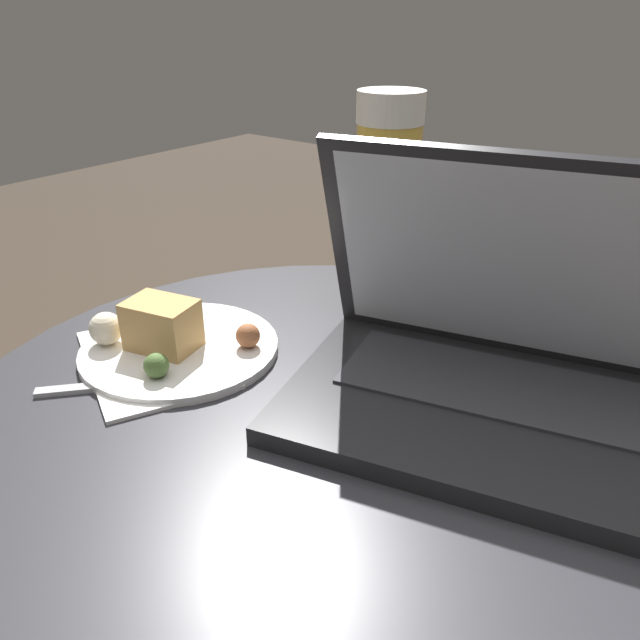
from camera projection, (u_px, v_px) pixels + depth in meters
name	position (u px, v px, depth m)	size (l,w,h in m)	color
table	(323.00, 523.00, 0.63)	(0.69, 0.69, 0.52)	#9E9EA3
napkin	(155.00, 359.00, 0.64)	(0.22, 0.20, 0.00)	white
laptop	(500.00, 363.00, 0.55)	(0.40, 0.31, 0.23)	#232326
beer_glass	(386.00, 204.00, 0.71)	(0.07, 0.07, 0.25)	gold
snack_plate	(172.00, 341.00, 0.65)	(0.21, 0.21, 0.06)	white
fork	(146.00, 382.00, 0.60)	(0.13, 0.14, 0.00)	#B2B2B7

